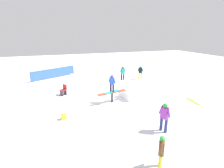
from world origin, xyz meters
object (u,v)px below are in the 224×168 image
object	(u,v)px
bystander_brown	(161,151)
folding_chair	(64,90)
loose_snowboard_lime	(193,101)
main_rider_on_rail	(112,83)
backpack_on_snow	(64,117)
bystander_teal	(123,72)
rail_feature	(112,94)
bystander_black	(140,72)
bystander_purple	(164,116)

from	to	relation	value
bystander_brown	folding_chair	xyz separation A→B (m)	(2.84, -9.51, -0.37)
bystander_brown	loose_snowboard_lime	size ratio (longest dim) A/B	0.92
main_rider_on_rail	backpack_on_snow	xyz separation A→B (m)	(3.58, 1.56, -1.27)
loose_snowboard_lime	bystander_teal	bearing A→B (deg)	27.54
rail_feature	folding_chair	world-z (taller)	folding_chair
loose_snowboard_lime	bystander_black	bearing A→B (deg)	13.99
loose_snowboard_lime	folding_chair	bearing A→B (deg)	71.28
bystander_teal	backpack_on_snow	world-z (taller)	bystander_teal
rail_feature	backpack_on_snow	bearing A→B (deg)	11.01
loose_snowboard_lime	bystander_brown	bearing A→B (deg)	136.71
bystander_purple	backpack_on_snow	xyz separation A→B (m)	(4.82, -3.05, -0.71)
bystander_purple	folding_chair	size ratio (longest dim) A/B	1.79
bystander_teal	main_rider_on_rail	bearing A→B (deg)	-127.64
bystander_black	folding_chair	world-z (taller)	bystander_black
loose_snowboard_lime	backpack_on_snow	distance (m)	9.37
loose_snowboard_lime	backpack_on_snow	bearing A→B (deg)	96.44
bystander_brown	folding_chair	distance (m)	9.93
backpack_on_snow	bystander_purple	bearing A→B (deg)	-43.17
bystander_black	folding_chair	size ratio (longest dim) A/B	1.66
bystander_brown	loose_snowboard_lime	bearing A→B (deg)	165.50
bystander_purple	backpack_on_snow	size ratio (longest dim) A/B	4.64
bystander_purple	loose_snowboard_lime	distance (m)	5.39
bystander_brown	folding_chair	world-z (taller)	bystander_brown
bystander_black	loose_snowboard_lime	size ratio (longest dim) A/B	0.97
folding_chair	backpack_on_snow	world-z (taller)	folding_chair
bystander_black	rail_feature	bearing A→B (deg)	85.00
rail_feature	bystander_black	xyz separation A→B (m)	(-5.06, -5.18, 0.14)
main_rider_on_rail	folding_chair	bearing A→B (deg)	-66.71
main_rider_on_rail	backpack_on_snow	world-z (taller)	main_rider_on_rail
bystander_teal	loose_snowboard_lime	xyz separation A→B (m)	(-2.62, 7.43, -0.82)
bystander_brown	bystander_purple	bearing A→B (deg)	179.63
bystander_teal	folding_chair	distance (m)	7.04
main_rider_on_rail	bystander_teal	world-z (taller)	main_rider_on_rail
rail_feature	folding_chair	distance (m)	4.26
bystander_black	bystander_teal	distance (m)	1.94
rail_feature	bystander_teal	size ratio (longest dim) A/B	1.54
bystander_purple	loose_snowboard_lime	world-z (taller)	bystander_purple
rail_feature	backpack_on_snow	size ratio (longest dim) A/B	6.76
folding_chair	backpack_on_snow	size ratio (longest dim) A/B	2.59
folding_chair	loose_snowboard_lime	bearing A→B (deg)	27.62
bystander_teal	bystander_brown	xyz separation A→B (m)	(3.57, 12.37, -0.05)
bystander_brown	backpack_on_snow	distance (m)	6.13
main_rider_on_rail	loose_snowboard_lime	world-z (taller)	main_rider_on_rail
main_rider_on_rail	bystander_brown	size ratio (longest dim) A/B	0.95
loose_snowboard_lime	folding_chair	xyz separation A→B (m)	(9.03, -4.58, 0.40)
bystander_teal	loose_snowboard_lime	bearing A→B (deg)	-78.75
rail_feature	bystander_brown	bearing A→B (deg)	73.98
loose_snowboard_lime	backpack_on_snow	xyz separation A→B (m)	(9.36, -0.28, 0.16)
loose_snowboard_lime	folding_chair	world-z (taller)	folding_chair
folding_chair	backpack_on_snow	xyz separation A→B (m)	(0.33, 4.30, -0.24)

